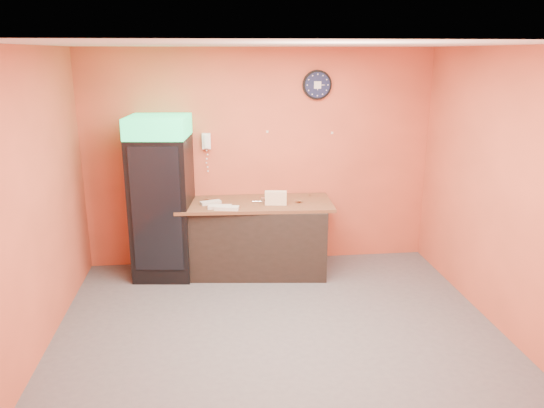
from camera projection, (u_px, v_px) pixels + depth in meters
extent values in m
plane|color=#47474C|center=(279.00, 332.00, 5.37)|extent=(4.50, 4.50, 0.00)
cube|color=#DB5C3D|center=(260.00, 159.00, 6.89)|extent=(4.50, 0.02, 2.80)
cube|color=#DB5C3D|center=(30.00, 207.00, 4.74)|extent=(0.02, 4.00, 2.80)
cube|color=#DB5C3D|center=(505.00, 193.00, 5.23)|extent=(0.02, 4.00, 2.80)
cube|color=white|center=(280.00, 44.00, 4.60)|extent=(4.50, 4.00, 0.02)
cube|color=black|center=(163.00, 208.00, 6.57)|extent=(0.78, 0.78, 1.76)
cube|color=#19DB6E|center=(158.00, 127.00, 6.29)|extent=(0.78, 0.78, 0.25)
cube|color=black|center=(164.00, 210.00, 6.21)|extent=(0.58, 0.09, 1.51)
cube|color=black|center=(255.00, 238.00, 6.77)|extent=(1.85, 0.98, 0.89)
cylinder|color=black|center=(317.00, 85.00, 6.69)|extent=(0.37, 0.05, 0.37)
cylinder|color=#0F1433|center=(318.00, 85.00, 6.66)|extent=(0.32, 0.01, 0.32)
cube|color=white|center=(318.00, 85.00, 6.66)|extent=(0.09, 0.00, 0.09)
cube|color=white|center=(206.00, 141.00, 6.71)|extent=(0.11, 0.06, 0.20)
cube|color=white|center=(206.00, 142.00, 6.66)|extent=(0.05, 0.04, 0.16)
cube|color=brown|center=(255.00, 204.00, 6.64)|extent=(1.97, 0.91, 0.04)
cube|color=#F6E6BF|center=(276.00, 202.00, 6.52)|extent=(0.28, 0.13, 0.06)
cube|color=#F6E6BF|center=(276.00, 198.00, 6.50)|extent=(0.28, 0.13, 0.06)
cube|color=#F6E6BF|center=(276.00, 194.00, 6.49)|extent=(0.28, 0.13, 0.06)
cube|color=silver|center=(220.00, 207.00, 6.36)|extent=(0.29, 0.14, 0.04)
cube|color=silver|center=(227.00, 208.00, 6.31)|extent=(0.30, 0.17, 0.04)
cube|color=silver|center=(211.00, 202.00, 6.55)|extent=(0.27, 0.18, 0.04)
cylinder|color=silver|center=(263.00, 200.00, 6.63)|extent=(0.06, 0.06, 0.06)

